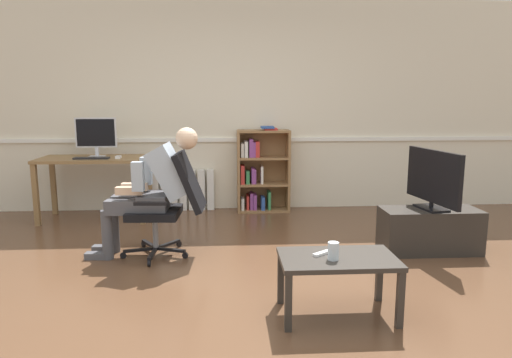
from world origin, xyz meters
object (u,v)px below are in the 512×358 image
at_px(computer_desk, 94,166).
at_px(person_seated, 152,188).
at_px(bookshelf, 260,171).
at_px(tv_stand, 430,230).
at_px(radiator, 179,190).
at_px(office_chair, 171,200).
at_px(tv_screen, 433,179).
at_px(spare_remote, 322,253).
at_px(keyboard, 92,158).
at_px(coffee_table, 338,265).
at_px(drinking_glass, 333,251).
at_px(computer_mouse, 118,157).
at_px(imac_monitor, 96,134).

bearing_deg(computer_desk, person_seated, -57.03).
bearing_deg(bookshelf, tv_stand, -49.30).
bearing_deg(tv_stand, bookshelf, 130.70).
relative_size(radiator, office_chair, 0.95).
distance_m(computer_desk, tv_screen, 3.81).
bearing_deg(spare_remote, keyboard, -175.42).
bearing_deg(office_chair, person_seated, -90.00).
relative_size(office_chair, coffee_table, 1.26).
height_order(bookshelf, radiator, bookshelf).
bearing_deg(drinking_glass, tv_stand, 46.19).
distance_m(radiator, office_chair, 1.81).
bearing_deg(radiator, office_chair, -86.35).
relative_size(radiator, person_seated, 0.78).
xyz_separation_m(computer_mouse, drinking_glass, (1.96, -2.63, -0.30)).
height_order(keyboard, radiator, keyboard).
height_order(bookshelf, drinking_glass, bookshelf).
distance_m(computer_desk, spare_remote, 3.46).
relative_size(radiator, tv_screen, 1.14).
height_order(computer_mouse, coffee_table, computer_mouse).
distance_m(imac_monitor, person_seated, 1.75).
bearing_deg(imac_monitor, drinking_glass, -51.36).
bearing_deg(keyboard, radiator, 29.42).
relative_size(imac_monitor, tv_stand, 0.53).
bearing_deg(tv_stand, computer_desk, 157.53).
height_order(computer_desk, radiator, computer_desk).
relative_size(computer_mouse, person_seated, 0.08).
height_order(coffee_table, drinking_glass, drinking_glass).
relative_size(keyboard, drinking_glass, 3.40).
relative_size(keyboard, tv_stand, 0.44).
relative_size(computer_mouse, coffee_table, 0.13).
bearing_deg(tv_screen, spare_remote, 123.94).
bearing_deg(office_chair, computer_desk, -139.45).
bearing_deg(tv_stand, coffee_table, -133.94).
relative_size(computer_mouse, tv_screen, 0.12).
bearing_deg(tv_stand, radiator, 144.27).
bearing_deg(spare_remote, coffee_table, 26.44).
height_order(computer_desk, imac_monitor, imac_monitor).
bearing_deg(computer_desk, keyboard, -84.38).
xyz_separation_m(computer_mouse, coffee_table, (2.01, -2.57, -0.42)).
distance_m(radiator, tv_stand, 3.16).
distance_m(keyboard, tv_stand, 3.78).
bearing_deg(radiator, person_seated, -91.68).
bearing_deg(spare_remote, tv_stand, 95.74).
xyz_separation_m(computer_desk, bookshelf, (2.02, 0.29, -0.13)).
relative_size(person_seated, spare_remote, 7.98).
height_order(person_seated, coffee_table, person_seated).
height_order(radiator, drinking_glass, radiator).
relative_size(radiator, drinking_glass, 7.88).
bearing_deg(office_chair, tv_stand, 91.91).
xyz_separation_m(coffee_table, drinking_glass, (-0.05, -0.05, 0.12)).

